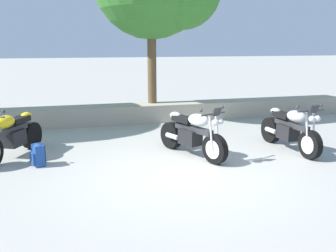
% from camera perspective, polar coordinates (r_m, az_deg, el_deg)
% --- Properties ---
extents(ground_plane, '(120.00, 120.00, 0.00)m').
position_cam_1_polar(ground_plane, '(6.95, 2.43, -7.39)').
color(ground_plane, '#A3A099').
extents(stone_wall, '(36.00, 0.80, 0.55)m').
position_cam_1_polar(stone_wall, '(11.40, -4.61, 2.07)').
color(stone_wall, '#A89E89').
rests_on(stone_wall, ground).
extents(motorcycle_yellow_near_left, '(1.12, 1.92, 1.18)m').
position_cam_1_polar(motorcycle_yellow_near_left, '(8.41, -23.61, -1.42)').
color(motorcycle_yellow_near_left, black).
rests_on(motorcycle_yellow_near_left, ground).
extents(motorcycle_white_centre, '(1.05, 1.96, 1.18)m').
position_cam_1_polar(motorcycle_white_centre, '(7.85, 3.90, -1.31)').
color(motorcycle_white_centre, black).
rests_on(motorcycle_white_centre, ground).
extents(motorcycle_silver_far_right, '(0.67, 2.07, 1.18)m').
position_cam_1_polar(motorcycle_silver_far_right, '(8.72, 18.81, -0.54)').
color(motorcycle_silver_far_right, black).
rests_on(motorcycle_silver_far_right, ground).
extents(rider_backpack, '(0.33, 0.35, 0.47)m').
position_cam_1_polar(rider_backpack, '(7.70, -19.95, -4.23)').
color(rider_backpack, navy).
rests_on(rider_backpack, ground).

